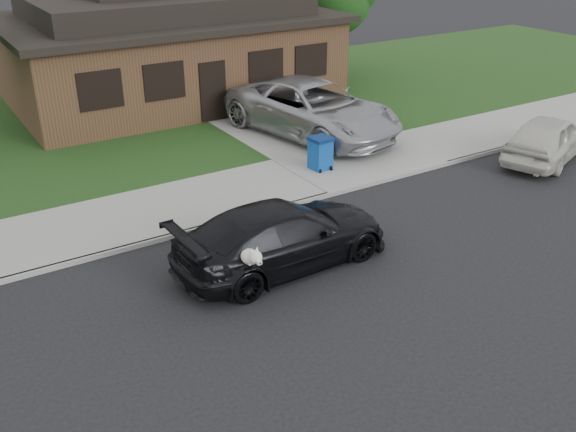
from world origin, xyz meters
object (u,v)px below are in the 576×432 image
sedan (283,235)px  white_compact (548,138)px  minivan (313,109)px  recycling_bin (320,153)px

sedan → white_compact: (10.41, 1.20, -0.01)m
minivan → white_compact: (5.06, -5.58, -0.32)m
minivan → white_compact: minivan is taller
sedan → recycling_bin: 5.53m
minivan → recycling_bin: (-1.57, -2.75, -0.42)m
minivan → recycling_bin: bearing=-130.8°
white_compact → recycling_bin: white_compact is taller
white_compact → recycling_bin: bearing=47.4°
minivan → sedan: bearing=-139.5°
sedan → minivan: size_ratio=0.78×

